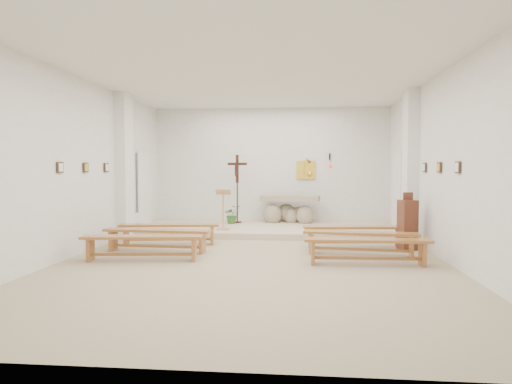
# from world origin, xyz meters

# --- Properties ---
(ground) EXTENTS (7.00, 10.00, 0.00)m
(ground) POSITION_xyz_m (0.00, 0.00, 0.00)
(ground) COLOR tan
(ground) RESTS_ON ground
(wall_left) EXTENTS (0.02, 10.00, 3.50)m
(wall_left) POSITION_xyz_m (-3.49, 0.00, 1.75)
(wall_left) COLOR white
(wall_left) RESTS_ON ground
(wall_right) EXTENTS (0.02, 10.00, 3.50)m
(wall_right) POSITION_xyz_m (3.49, 0.00, 1.75)
(wall_right) COLOR white
(wall_right) RESTS_ON ground
(wall_back) EXTENTS (7.00, 0.02, 3.50)m
(wall_back) POSITION_xyz_m (0.00, 4.99, 1.75)
(wall_back) COLOR white
(wall_back) RESTS_ON ground
(ceiling) EXTENTS (7.00, 10.00, 0.02)m
(ceiling) POSITION_xyz_m (0.00, 0.00, 3.49)
(ceiling) COLOR silver
(ceiling) RESTS_ON wall_back
(sanctuary_platform) EXTENTS (6.98, 3.00, 0.15)m
(sanctuary_platform) POSITION_xyz_m (0.00, 3.50, 0.07)
(sanctuary_platform) COLOR beige
(sanctuary_platform) RESTS_ON ground
(pilaster_left) EXTENTS (0.26, 0.55, 3.50)m
(pilaster_left) POSITION_xyz_m (-3.37, 2.00, 1.75)
(pilaster_left) COLOR white
(pilaster_left) RESTS_ON ground
(pilaster_right) EXTENTS (0.26, 0.55, 3.50)m
(pilaster_right) POSITION_xyz_m (3.37, 2.00, 1.75)
(pilaster_right) COLOR white
(pilaster_right) RESTS_ON ground
(gold_wall_relief) EXTENTS (0.55, 0.04, 0.55)m
(gold_wall_relief) POSITION_xyz_m (1.05, 4.96, 1.65)
(gold_wall_relief) COLOR gold
(gold_wall_relief) RESTS_ON wall_back
(sanctuary_lamp) EXTENTS (0.11, 0.36, 0.44)m
(sanctuary_lamp) POSITION_xyz_m (1.75, 4.71, 1.81)
(sanctuary_lamp) COLOR black
(sanctuary_lamp) RESTS_ON wall_back
(station_frame_left_front) EXTENTS (0.03, 0.20, 0.20)m
(station_frame_left_front) POSITION_xyz_m (-3.47, -0.80, 1.72)
(station_frame_left_front) COLOR #3C261A
(station_frame_left_front) RESTS_ON wall_left
(station_frame_left_mid) EXTENTS (0.03, 0.20, 0.20)m
(station_frame_left_mid) POSITION_xyz_m (-3.47, 0.20, 1.72)
(station_frame_left_mid) COLOR #3C261A
(station_frame_left_mid) RESTS_ON wall_left
(station_frame_left_rear) EXTENTS (0.03, 0.20, 0.20)m
(station_frame_left_rear) POSITION_xyz_m (-3.47, 1.20, 1.72)
(station_frame_left_rear) COLOR #3C261A
(station_frame_left_rear) RESTS_ON wall_left
(station_frame_right_front) EXTENTS (0.03, 0.20, 0.20)m
(station_frame_right_front) POSITION_xyz_m (3.47, -0.80, 1.72)
(station_frame_right_front) COLOR #3C261A
(station_frame_right_front) RESTS_ON wall_right
(station_frame_right_mid) EXTENTS (0.03, 0.20, 0.20)m
(station_frame_right_mid) POSITION_xyz_m (3.47, 0.20, 1.72)
(station_frame_right_mid) COLOR #3C261A
(station_frame_right_mid) RESTS_ON wall_right
(station_frame_right_rear) EXTENTS (0.03, 0.20, 0.20)m
(station_frame_right_rear) POSITION_xyz_m (3.47, 1.20, 1.72)
(station_frame_right_rear) COLOR #3C261A
(station_frame_right_rear) RESTS_ON wall_right
(radiator_left) EXTENTS (0.10, 0.85, 0.52)m
(radiator_left) POSITION_xyz_m (-3.43, 2.70, 0.27)
(radiator_left) COLOR silver
(radiator_left) RESTS_ON ground
(radiator_right) EXTENTS (0.10, 0.85, 0.52)m
(radiator_right) POSITION_xyz_m (3.43, 2.70, 0.27)
(radiator_right) COLOR silver
(radiator_right) RESTS_ON ground
(altar) EXTENTS (1.73, 0.87, 0.85)m
(altar) POSITION_xyz_m (0.58, 4.40, 0.48)
(altar) COLOR tan
(altar) RESTS_ON sanctuary_platform
(lectern) EXTENTS (0.41, 0.36, 1.05)m
(lectern) POSITION_xyz_m (-1.07, 2.71, 0.67)
(lectern) COLOR tan
(lectern) RESTS_ON sanctuary_platform
(crucifix_stand) EXTENTS (0.58, 0.25, 1.94)m
(crucifix_stand) POSITION_xyz_m (-0.91, 4.16, 1.27)
(crucifix_stand) COLOR #381D12
(crucifix_stand) RESTS_ON sanctuary_platform
(potted_plant) EXTENTS (0.57, 0.54, 0.51)m
(potted_plant) POSITION_xyz_m (-1.02, 3.95, 0.41)
(potted_plant) COLOR #2F6327
(potted_plant) RESTS_ON sanctuary_platform
(donation_pedestal) EXTENTS (0.40, 0.40, 1.20)m
(donation_pedestal) POSITION_xyz_m (3.10, 1.03, 0.53)
(donation_pedestal) COLOR #562B18
(donation_pedestal) RESTS_ON ground
(bench_left_front) EXTENTS (2.23, 0.62, 0.47)m
(bench_left_front) POSITION_xyz_m (-2.03, 1.17, 0.35)
(bench_left_front) COLOR #A66430
(bench_left_front) RESTS_ON ground
(bench_right_front) EXTENTS (2.23, 0.58, 0.47)m
(bench_right_front) POSITION_xyz_m (2.03, 1.17, 0.35)
(bench_right_front) COLOR #A66430
(bench_right_front) RESTS_ON ground
(bench_left_second) EXTENTS (2.22, 0.50, 0.47)m
(bench_left_second) POSITION_xyz_m (-2.03, 0.29, 0.35)
(bench_left_second) COLOR #A66430
(bench_left_second) RESTS_ON ground
(bench_right_second) EXTENTS (2.23, 0.62, 0.47)m
(bench_right_second) POSITION_xyz_m (2.03, 0.29, 0.35)
(bench_right_second) COLOR #A66430
(bench_right_second) RESTS_ON ground
(bench_left_third) EXTENTS (2.23, 0.59, 0.47)m
(bench_left_third) POSITION_xyz_m (-2.03, -0.60, 0.35)
(bench_left_third) COLOR #A66430
(bench_left_third) RESTS_ON ground
(bench_right_third) EXTENTS (2.21, 0.39, 0.47)m
(bench_right_third) POSITION_xyz_m (2.03, -0.60, 0.35)
(bench_right_third) COLOR #A66430
(bench_right_third) RESTS_ON ground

